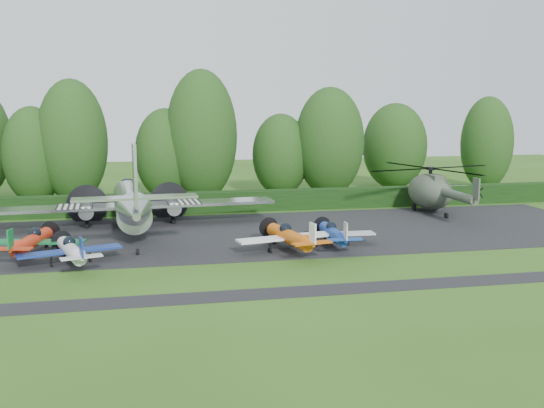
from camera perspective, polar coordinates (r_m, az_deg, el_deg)
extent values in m
plane|color=#2B4C15|center=(39.07, -5.80, -6.04)|extent=(160.00, 160.00, 0.00)
cube|color=black|center=(48.76, -6.97, -3.01)|extent=(70.00, 18.00, 0.01)
cube|color=black|center=(33.34, -4.75, -8.69)|extent=(70.00, 2.00, 0.00)
cube|color=black|center=(59.53, -7.82, -0.82)|extent=(90.00, 1.60, 2.00)
cylinder|color=silver|center=(52.19, -13.15, 0.03)|extent=(2.61, 13.64, 2.61)
cone|color=silver|center=(59.74, -12.96, 1.16)|extent=(2.61, 1.71, 2.61)
cone|color=silver|center=(44.02, -13.47, -0.89)|extent=(2.61, 3.41, 2.61)
sphere|color=black|center=(58.59, -13.00, 1.57)|extent=(1.71, 1.71, 1.71)
cube|color=silver|center=(53.36, -13.11, -0.14)|extent=(25.01, 2.73, 0.25)
cube|color=white|center=(53.68, -17.97, -0.15)|extent=(2.96, 2.84, 0.06)
cube|color=white|center=(53.39, -8.23, 0.15)|extent=(2.96, 2.84, 0.06)
cylinder|color=silver|center=(54.31, -16.91, -0.45)|extent=(1.25, 3.64, 1.25)
cylinder|color=silver|center=(54.09, -9.23, -0.21)|extent=(1.25, 3.64, 1.25)
cylinder|color=black|center=(56.83, -16.68, -0.03)|extent=(3.64, 0.03, 3.64)
cylinder|color=black|center=(56.61, -9.33, 0.20)|extent=(3.64, 0.03, 3.64)
cube|color=silver|center=(42.93, -13.57, 0.55)|extent=(8.53, 1.59, 0.16)
cube|color=silver|center=(42.39, -13.66, 2.61)|extent=(0.20, 2.50, 4.32)
cylinder|color=black|center=(54.08, -16.90, -1.83)|extent=(0.28, 1.02, 1.02)
cylinder|color=black|center=(53.86, -9.17, -1.60)|extent=(0.28, 1.02, 1.02)
cylinder|color=black|center=(43.19, -13.40, -4.49)|extent=(0.20, 0.50, 0.50)
cylinder|color=red|center=(44.73, -21.66, -3.28)|extent=(0.94, 5.40, 0.94)
sphere|color=black|center=(45.21, -21.56, -2.58)|extent=(0.82, 0.82, 0.82)
cube|color=#0F6531|center=(45.23, -21.54, -3.33)|extent=(6.87, 1.28, 0.14)
cube|color=red|center=(41.56, -22.45, -3.89)|extent=(2.55, 0.69, 0.10)
cube|color=#0F6531|center=(41.34, -22.53, -3.06)|extent=(0.10, 0.79, 1.28)
cylinder|color=black|center=(48.09, -20.94, -2.41)|extent=(1.47, 0.02, 1.47)
cylinder|color=black|center=(45.45, -23.11, -4.35)|extent=(0.14, 0.43, 0.43)
cylinder|color=black|center=(44.99, -19.92, -4.29)|extent=(0.14, 0.43, 0.43)
cylinder|color=black|center=(47.38, -21.06, -3.72)|extent=(0.12, 0.39, 0.39)
cylinder|color=silver|center=(41.26, -18.37, -4.16)|extent=(0.90, 5.18, 0.90)
sphere|color=black|center=(41.72, -18.31, -3.42)|extent=(0.79, 0.79, 0.79)
cube|color=navy|center=(41.75, -18.28, -4.21)|extent=(6.60, 1.23, 0.13)
cube|color=silver|center=(38.21, -18.93, -4.87)|extent=(2.45, 0.66, 0.09)
cube|color=navy|center=(37.98, -18.99, -4.01)|extent=(0.09, 0.75, 1.23)
cylinder|color=black|center=(44.51, -17.86, -3.19)|extent=(1.41, 0.02, 1.41)
cylinder|color=black|center=(41.90, -19.93, -5.27)|extent=(0.13, 0.41, 0.41)
cylinder|color=black|center=(41.60, -16.58, -5.20)|extent=(0.13, 0.41, 0.41)
cylinder|color=black|center=(43.83, -17.93, -4.57)|extent=(0.11, 0.38, 0.38)
cylinder|color=#C4550B|center=(42.73, 1.64, -3.10)|extent=(1.00, 5.71, 1.00)
sphere|color=black|center=(43.23, 1.46, -2.32)|extent=(0.87, 0.87, 0.87)
cube|color=white|center=(43.26, 1.49, -3.16)|extent=(7.27, 1.35, 0.15)
cube|color=#C4550B|center=(39.42, 2.77, -3.76)|extent=(2.70, 0.73, 0.10)
cube|color=white|center=(39.18, 2.82, -2.83)|extent=(0.10, 0.83, 1.35)
cylinder|color=black|center=(46.26, 0.61, -2.16)|extent=(1.56, 0.02, 1.56)
cylinder|color=black|center=(42.96, -0.22, -4.34)|extent=(0.15, 0.46, 0.46)
cylinder|color=black|center=(43.56, 3.28, -4.17)|extent=(0.15, 0.46, 0.46)
cylinder|color=black|center=(45.52, 0.87, -3.60)|extent=(0.12, 0.42, 0.42)
cylinder|color=#193A96|center=(44.60, 5.78, -2.79)|extent=(0.89, 5.08, 0.89)
sphere|color=black|center=(45.04, 5.58, -2.13)|extent=(0.78, 0.78, 0.78)
cube|color=#B7B8BE|center=(45.06, 5.60, -2.85)|extent=(6.46, 1.20, 0.13)
cube|color=#193A96|center=(41.72, 7.02, -3.32)|extent=(2.40, 0.65, 0.09)
cube|color=#B7B8BE|center=(41.51, 7.08, -2.54)|extent=(0.09, 0.74, 1.20)
cylinder|color=black|center=(47.68, 4.62, -2.00)|extent=(1.39, 0.02, 1.39)
cylinder|color=black|center=(44.71, 4.18, -3.86)|extent=(0.13, 0.41, 0.41)
cylinder|color=black|center=(45.40, 7.11, -3.70)|extent=(0.13, 0.41, 0.41)
cylinder|color=black|center=(47.03, 4.90, -3.24)|extent=(0.11, 0.37, 0.37)
ellipsoid|color=#374233|center=(60.98, 14.63, 1.17)|extent=(3.59, 6.57, 3.44)
cylinder|color=#374233|center=(56.39, 16.94, 0.80)|extent=(0.80, 6.90, 0.80)
cube|color=#374233|center=(53.18, 18.80, 1.35)|extent=(0.14, 1.03, 1.84)
cylinder|color=black|center=(60.78, 14.69, 2.78)|extent=(0.34, 0.34, 0.92)
cylinder|color=black|center=(60.73, 14.71, 3.26)|extent=(0.80, 0.80, 0.29)
cylinder|color=black|center=(60.73, 14.71, 3.26)|extent=(13.79, 13.79, 0.07)
cube|color=#374233|center=(60.00, 15.06, 2.30)|extent=(1.03, 2.30, 0.80)
ellipsoid|color=black|center=(62.61, 13.90, 1.50)|extent=(2.18, 2.18, 1.97)
cylinder|color=black|center=(61.57, 13.23, -0.33)|extent=(0.21, 0.64, 0.64)
cylinder|color=black|center=(62.56, 15.14, -0.26)|extent=(0.21, 0.64, 0.64)
cylinder|color=black|center=(58.02, 16.14, -1.07)|extent=(0.18, 0.55, 0.55)
cylinder|color=#3F3326|center=(65.71, 15.15, 0.47)|extent=(0.13, 0.13, 1.34)
cylinder|color=#3F3326|center=(67.27, 17.70, 0.54)|extent=(0.13, 0.13, 1.34)
cube|color=beige|center=(66.37, 16.47, 1.17)|extent=(3.56, 0.09, 1.11)
cylinder|color=black|center=(79.68, 19.42, 2.61)|extent=(0.70, 0.70, 3.77)
ellipsoid|color=#1B3C13|center=(79.38, 19.57, 5.39)|extent=(6.29, 6.29, 11.52)
cylinder|color=black|center=(67.17, -6.54, 2.34)|extent=(0.70, 0.70, 4.67)
ellipsoid|color=#1B3C13|center=(66.78, -6.62, 6.44)|extent=(7.74, 7.74, 14.28)
cylinder|color=black|center=(69.10, -21.39, 1.42)|extent=(0.70, 0.70, 3.38)
ellipsoid|color=#1B3C13|center=(68.76, -21.55, 4.29)|extent=(6.34, 6.34, 10.32)
cylinder|color=black|center=(77.88, 11.39, 2.71)|extent=(0.70, 0.70, 3.51)
ellipsoid|color=#1B3C13|center=(77.57, 11.48, 5.36)|extent=(7.98, 7.98, 10.71)
cylinder|color=black|center=(70.33, 5.39, 2.42)|extent=(0.70, 0.70, 4.08)
ellipsoid|color=#1B3C13|center=(69.97, 5.44, 5.84)|extent=(7.91, 7.91, 12.48)
cylinder|color=black|center=(68.24, -18.07, 1.90)|extent=(0.70, 0.70, 4.31)
ellipsoid|color=#1B3C13|center=(67.87, -18.26, 5.61)|extent=(7.30, 7.30, 13.17)
cylinder|color=black|center=(70.25, 0.82, 2.05)|extent=(0.70, 0.70, 3.10)
ellipsoid|color=#1B3C13|center=(69.93, 0.83, 4.64)|extent=(6.57, 6.57, 9.48)
cylinder|color=black|center=(68.13, -9.87, 1.78)|extent=(0.70, 0.70, 3.31)
ellipsoid|color=#1B3C13|center=(67.79, -9.95, 4.63)|extent=(6.74, 6.74, 10.10)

